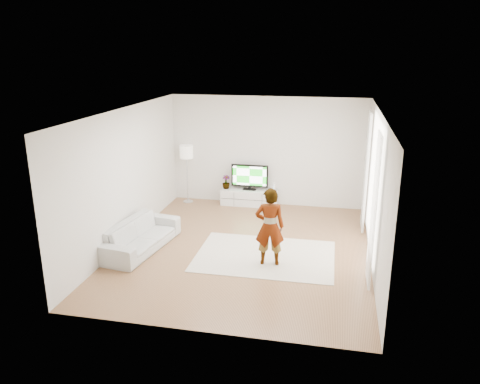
% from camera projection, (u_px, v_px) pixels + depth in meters
% --- Properties ---
extents(floor, '(6.00, 6.00, 0.00)m').
position_uv_depth(floor, '(244.00, 249.00, 9.59)').
color(floor, '#9E7047').
rests_on(floor, ground).
extents(ceiling, '(6.00, 6.00, 0.00)m').
position_uv_depth(ceiling, '(245.00, 112.00, 8.76)').
color(ceiling, white).
rests_on(ceiling, wall_back).
extents(wall_left, '(0.02, 6.00, 2.80)m').
position_uv_depth(wall_left, '(126.00, 176.00, 9.66)').
color(wall_left, silver).
rests_on(wall_left, floor).
extents(wall_right, '(0.02, 6.00, 2.80)m').
position_uv_depth(wall_right, '(376.00, 191.00, 8.68)').
color(wall_right, silver).
rests_on(wall_right, floor).
extents(wall_back, '(5.00, 0.02, 2.80)m').
position_uv_depth(wall_back, '(267.00, 151.00, 11.98)').
color(wall_back, silver).
rests_on(wall_back, floor).
extents(wall_front, '(5.00, 0.02, 2.80)m').
position_uv_depth(wall_front, '(201.00, 243.00, 6.37)').
color(wall_front, silver).
rests_on(wall_front, floor).
extents(window, '(0.01, 2.60, 2.50)m').
position_uv_depth(window, '(374.00, 184.00, 8.95)').
color(window, white).
rests_on(window, wall_right).
extents(curtain_near, '(0.04, 0.70, 2.60)m').
position_uv_depth(curtain_near, '(374.00, 211.00, 7.78)').
color(curtain_near, white).
rests_on(curtain_near, floor).
extents(curtain_far, '(0.04, 0.70, 2.60)m').
position_uv_depth(curtain_far, '(366.00, 172.00, 10.21)').
color(curtain_far, white).
rests_on(curtain_far, floor).
extents(media_console, '(1.47, 0.42, 0.41)m').
position_uv_depth(media_console, '(249.00, 197.00, 12.19)').
color(media_console, white).
rests_on(media_console, floor).
extents(television, '(0.96, 0.19, 0.67)m').
position_uv_depth(television, '(250.00, 176.00, 12.05)').
color(television, black).
rests_on(television, media_console).
extents(game_console, '(0.08, 0.16, 0.21)m').
position_uv_depth(game_console, '(274.00, 188.00, 11.97)').
color(game_console, white).
rests_on(game_console, media_console).
extents(potted_plant, '(0.24, 0.24, 0.36)m').
position_uv_depth(potted_plant, '(226.00, 182.00, 12.20)').
color(potted_plant, '#3F7238').
rests_on(potted_plant, media_console).
extents(rug, '(2.72, 1.97, 0.01)m').
position_uv_depth(rug, '(265.00, 256.00, 9.24)').
color(rug, beige).
rests_on(rug, floor).
extents(player, '(0.59, 0.43, 1.50)m').
position_uv_depth(player, '(270.00, 227.00, 8.69)').
color(player, '#334772').
rests_on(player, rug).
extents(sofa, '(1.06, 2.12, 0.59)m').
position_uv_depth(sofa, '(141.00, 235.00, 9.49)').
color(sofa, silver).
rests_on(sofa, floor).
extents(floor_lamp, '(0.34, 0.34, 1.53)m').
position_uv_depth(floor_lamp, '(187.00, 154.00, 12.13)').
color(floor_lamp, silver).
rests_on(floor_lamp, floor).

